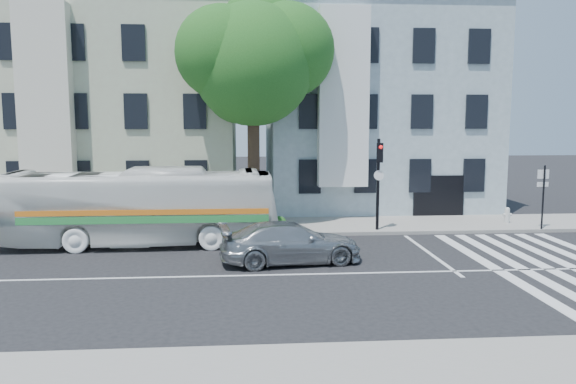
{
  "coord_description": "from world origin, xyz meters",
  "views": [
    {
      "loc": [
        -0.38,
        -17.64,
        4.97
      ],
      "look_at": [
        1.14,
        2.4,
        2.4
      ],
      "focal_mm": 35.0,
      "sensor_mm": 36.0,
      "label": 1
    }
  ],
  "objects": [
    {
      "name": "ground",
      "position": [
        0.0,
        0.0,
        0.0
      ],
      "size": [
        120.0,
        120.0,
        0.0
      ],
      "primitive_type": "plane",
      "color": "black",
      "rests_on": "ground"
    },
    {
      "name": "fire_hydrant",
      "position": [
        11.98,
        7.73,
        0.53
      ],
      "size": [
        0.41,
        0.24,
        0.74
      ],
      "rotation": [
        0.0,
        0.0,
        0.06
      ],
      "color": "silver",
      "rests_on": "sidewalk_far"
    },
    {
      "name": "bus",
      "position": [
        -4.67,
        4.8,
        1.55
      ],
      "size": [
        2.8,
        11.15,
        3.09
      ],
      "primitive_type": "imported",
      "rotation": [
        0.0,
        0.0,
        1.59
      ],
      "color": "white",
      "rests_on": "ground"
    },
    {
      "name": "building_right",
      "position": [
        7.0,
        15.0,
        5.5
      ],
      "size": [
        12.0,
        10.0,
        11.0
      ],
      "primitive_type": "cube",
      "color": "#899BA3",
      "rests_on": "ground"
    },
    {
      "name": "far_sign_pole",
      "position": [
        12.8,
        6.14,
        1.93
      ],
      "size": [
        0.51,
        0.16,
        2.85
      ],
      "rotation": [
        0.0,
        0.0,
        0.01
      ],
      "color": "black",
      "rests_on": "sidewalk_far"
    },
    {
      "name": "street_tree",
      "position": [
        0.06,
        8.74,
        7.83
      ],
      "size": [
        7.3,
        5.9,
        11.1
      ],
      "color": "#2D2116",
      "rests_on": "ground"
    },
    {
      "name": "sedan",
      "position": [
        1.17,
        1.56,
        0.72
      ],
      "size": [
        2.68,
        5.2,
        1.44
      ],
      "primitive_type": "imported",
      "rotation": [
        0.0,
        0.0,
        1.71
      ],
      "color": "#A3A6A9",
      "rests_on": "ground"
    },
    {
      "name": "hedge",
      "position": [
        -3.19,
        6.38,
        0.5
      ],
      "size": [
        8.48,
        2.62,
        0.7
      ],
      "primitive_type": null,
      "rotation": [
        0.0,
        0.0,
        0.21
      ],
      "color": "#21581C",
      "rests_on": "sidewalk_far"
    },
    {
      "name": "traffic_signal",
      "position": [
        5.43,
        6.42,
        2.7
      ],
      "size": [
        0.42,
        0.53,
        4.18
      ],
      "rotation": [
        0.0,
        0.0,
        -0.33
      ],
      "color": "black",
      "rests_on": "ground"
    },
    {
      "name": "sidewalk_far",
      "position": [
        0.0,
        8.0,
        0.07
      ],
      "size": [
        80.0,
        4.0,
        0.15
      ],
      "primitive_type": "cube",
      "color": "gray",
      "rests_on": "ground"
    },
    {
      "name": "building_left",
      "position": [
        -7.0,
        15.0,
        5.5
      ],
      "size": [
        12.0,
        10.0,
        11.0
      ],
      "primitive_type": "cube",
      "color": "#ACAD91",
      "rests_on": "ground"
    }
  ]
}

